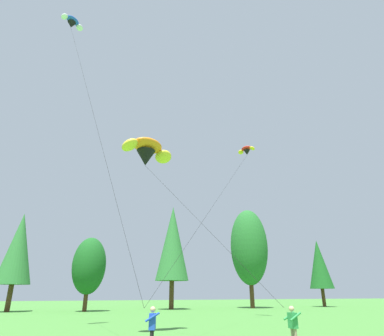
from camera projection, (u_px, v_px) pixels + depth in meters
The scene contains 10 objects.
treeline_tree_c at pixel (18, 248), 43.10m from camera, with size 4.31×4.31×12.30m.
treeline_tree_d at pixel (89, 266), 43.01m from camera, with size 4.27×4.27×9.14m.
treeline_tree_e at pixel (173, 243), 49.86m from camera, with size 4.87×4.87×14.86m.
treeline_tree_f at pixel (249, 247), 53.44m from camera, with size 5.91×5.91×15.22m.
treeline_tree_g at pixel (319, 264), 58.04m from camera, with size 4.04×4.04×11.09m.
kite_flyer_near at pixel (152, 325), 12.94m from camera, with size 0.69×0.71×1.69m.
kite_flyer_mid at pixel (293, 324), 13.45m from camera, with size 0.55×0.59×1.69m.
parafoil_kite_high_red_yellow at pixel (246, 151), 35.22m from camera, with size 14.22×15.27×15.36m.
parafoil_kite_mid_orange at pixel (147, 151), 21.54m from camera, with size 6.58×8.37×10.16m.
parafoil_kite_far_blue_white at pixel (72, 23), 26.52m from camera, with size 6.08×9.44×21.46m.
Camera 1 is at (-4.61, 7.23, 2.20)m, focal length 30.83 mm.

